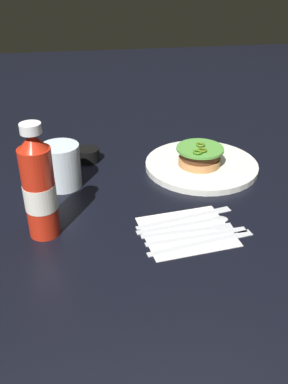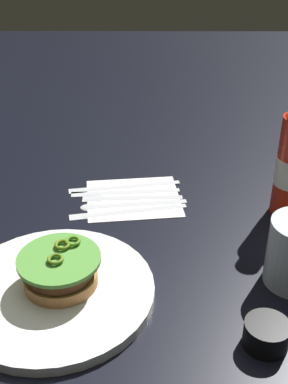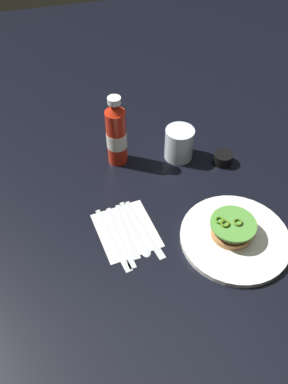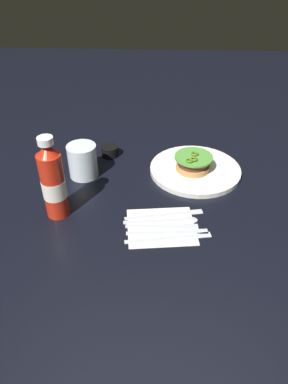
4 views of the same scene
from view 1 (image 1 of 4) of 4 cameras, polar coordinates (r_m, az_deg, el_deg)
name	(u,v)px [view 1 (image 1 of 4)]	position (r m, az deg, el deg)	size (l,w,h in m)	color
ground_plane	(163,183)	(1.00, 2.66, 1.27)	(3.00, 3.00, 0.00)	black
dinner_plate	(201,165)	(1.07, 7.79, 3.61)	(0.28, 0.28, 0.02)	silver
burger_sandwich	(200,156)	(1.04, 7.57, 4.88)	(0.12, 0.12, 0.05)	#BD7E48
ketchup_bottle	(39,188)	(0.79, -14.07, 0.55)	(0.06, 0.06, 0.23)	red
water_glass	(61,166)	(0.98, -11.18, 3.50)	(0.09, 0.09, 0.10)	silver
condiment_cup	(88,155)	(1.10, -7.57, 5.03)	(0.06, 0.06, 0.03)	black
napkin	(187,231)	(0.83, 5.81, -5.31)	(0.17, 0.15, 0.00)	white
steak_knife	(208,240)	(0.81, 8.69, -6.47)	(0.21, 0.05, 0.00)	silver
butter_knife	(204,234)	(0.82, 8.10, -5.70)	(0.21, 0.03, 0.00)	silver
fork_utensil	(196,229)	(0.83, 7.06, -4.97)	(0.19, 0.02, 0.00)	silver
spoon_utensil	(196,221)	(0.85, 7.14, -3.98)	(0.19, 0.04, 0.00)	silver
table_knife	(191,215)	(0.87, 6.37, -3.16)	(0.21, 0.06, 0.00)	silver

